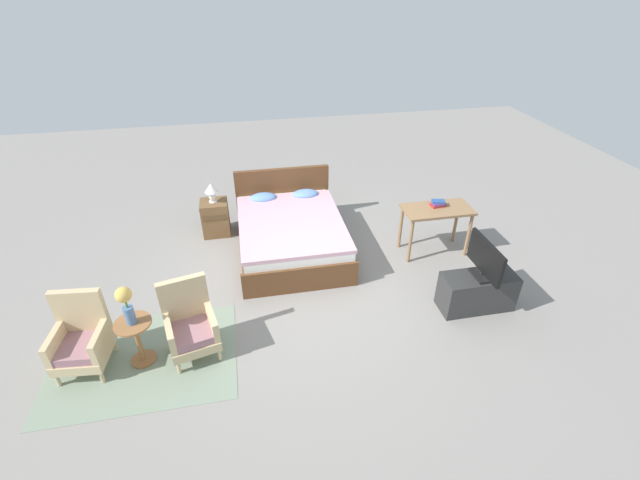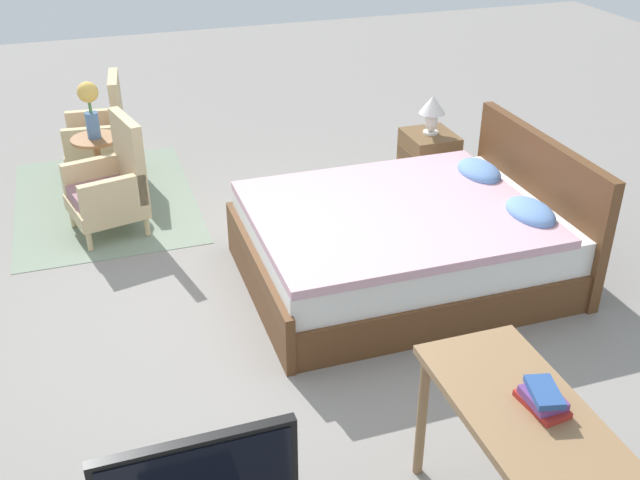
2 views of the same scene
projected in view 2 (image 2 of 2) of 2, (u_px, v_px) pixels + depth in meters
name	position (u px, v px, depth m)	size (l,w,h in m)	color
ground_plane	(268.00, 312.00, 5.04)	(16.00, 16.00, 0.00)	gray
floor_rug	(105.00, 200.00, 6.53)	(2.10, 1.50, 0.01)	gray
bed	(409.00, 242.00, 5.28)	(1.63, 2.19, 0.96)	brown
armchair_by_window_left	(101.00, 135.00, 6.85)	(0.59, 0.59, 0.92)	#CCB284
armchair_by_window_right	(112.00, 187.00, 5.88)	(0.65, 0.65, 0.92)	#CCB284
side_table	(99.00, 162.00, 6.35)	(0.40, 0.40, 0.59)	#936038
flower_vase	(90.00, 104.00, 6.10)	(0.17, 0.17, 0.48)	#4C709E
nightstand	(428.00, 166.00, 6.45)	(0.44, 0.41, 0.60)	brown
table_lamp	(432.00, 109.00, 6.20)	(0.22, 0.22, 0.33)	silver
vanity_desk	(519.00, 427.00, 3.16)	(1.04, 0.52, 0.77)	#8E6B47
book_stack	(543.00, 398.00, 3.07)	(0.24, 0.16, 0.09)	#AD2823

